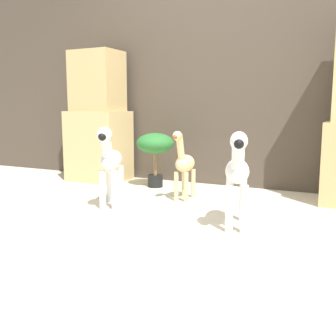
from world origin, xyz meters
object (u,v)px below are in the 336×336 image
(zebra_right, at_px, (237,172))
(zebra_left, at_px, (110,160))
(giraffe_figurine, at_px, (184,163))
(potted_palm_front, at_px, (155,147))

(zebra_right, height_order, zebra_left, same)
(zebra_left, distance_m, giraffe_figurine, 0.64)
(zebra_left, relative_size, potted_palm_front, 1.19)
(zebra_right, distance_m, giraffe_figurine, 0.87)
(zebra_left, height_order, giraffe_figurine, zebra_left)
(zebra_left, distance_m, potted_palm_front, 0.87)
(zebra_right, xyz_separation_m, zebra_left, (-1.06, 0.12, 0.00))
(zebra_left, bearing_deg, potted_palm_front, 94.17)
(giraffe_figurine, xyz_separation_m, potted_palm_front, (-0.48, 0.39, 0.09))
(zebra_right, bearing_deg, potted_palm_front, 138.73)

